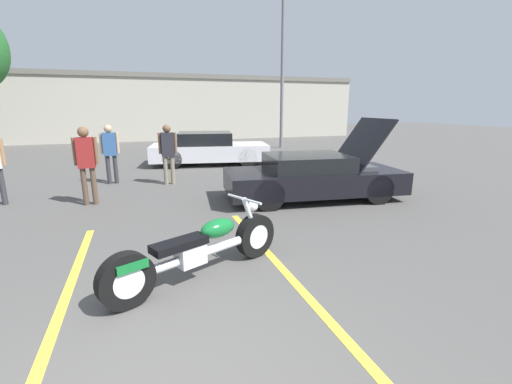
# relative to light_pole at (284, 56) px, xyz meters

# --- Properties ---
(parking_stripe_foreground) EXTENTS (0.12, 4.93, 0.01)m
(parking_stripe_foreground) POSITION_rel_light_pole_xyz_m (-8.63, -13.77, -4.86)
(parking_stripe_foreground) COLOR yellow
(parking_stripe_foreground) RESTS_ON ground
(parking_stripe_middle) EXTENTS (0.12, 4.93, 0.01)m
(parking_stripe_middle) POSITION_rel_light_pole_xyz_m (-5.86, -13.77, -4.86)
(parking_stripe_middle) COLOR yellow
(parking_stripe_middle) RESTS_ON ground
(far_building) EXTENTS (32.00, 4.20, 4.40)m
(far_building) POSITION_rel_light_pole_xyz_m (-7.75, 8.16, -2.53)
(far_building) COLOR #B2AD9E
(far_building) RESTS_ON ground
(light_pole) EXTENTS (1.21, 0.28, 8.95)m
(light_pole) POSITION_rel_light_pole_xyz_m (0.00, 0.00, 0.00)
(light_pole) COLOR slate
(light_pole) RESTS_ON ground
(motorcycle) EXTENTS (2.48, 1.29, 0.97)m
(motorcycle) POSITION_rel_light_pole_xyz_m (-7.00, -13.75, -4.47)
(motorcycle) COLOR black
(motorcycle) RESTS_ON ground
(show_car_hood_open) EXTENTS (4.46, 2.28, 1.96)m
(show_car_hood_open) POSITION_rel_light_pole_xyz_m (-3.62, -10.54, -4.31)
(show_car_hood_open) COLOR black
(show_car_hood_open) RESTS_ON ground
(parked_car_right_row) EXTENTS (4.79, 2.70, 1.27)m
(parked_car_right_row) POSITION_rel_light_pole_xyz_m (-5.05, -4.45, -4.26)
(parked_car_right_row) COLOR silver
(parked_car_right_row) RESTS_ON ground
(spectator_near_motorcycle) EXTENTS (0.52, 0.24, 1.80)m
(spectator_near_motorcycle) POSITION_rel_light_pole_xyz_m (-8.82, -9.38, -3.78)
(spectator_near_motorcycle) COLOR brown
(spectator_near_motorcycle) RESTS_ON ground
(spectator_midground) EXTENTS (0.52, 0.23, 1.74)m
(spectator_midground) POSITION_rel_light_pole_xyz_m (-6.88, -7.73, -3.83)
(spectator_midground) COLOR gray
(spectator_midground) RESTS_ON ground
(spectator_far_lot) EXTENTS (0.52, 0.23, 1.73)m
(spectator_far_lot) POSITION_rel_light_pole_xyz_m (-8.48, -7.08, -3.83)
(spectator_far_lot) COLOR #333338
(spectator_far_lot) RESTS_ON ground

